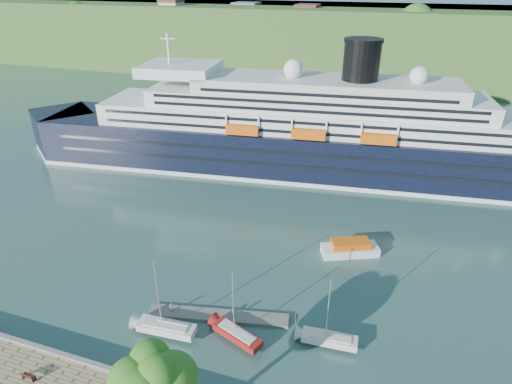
{
  "coord_description": "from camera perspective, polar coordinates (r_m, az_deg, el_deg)",
  "views": [
    {
      "loc": [
        14.08,
        -22.69,
        34.77
      ],
      "look_at": [
        -3.58,
        30.0,
        6.12
      ],
      "focal_mm": 30.0,
      "sensor_mm": 36.0,
      "label": 1
    }
  ],
  "objects": [
    {
      "name": "tender_launch",
      "position": [
        60.61,
        12.44,
        -7.23
      ],
      "size": [
        8.23,
        5.63,
        2.16
      ],
      "primitive_type": null,
      "rotation": [
        0.0,
        0.0,
        0.42
      ],
      "color": "#DD590D",
      "rests_on": "ground"
    },
    {
      "name": "floating_pontoon",
      "position": [
        50.5,
        -5.1,
        -16.09
      ],
      "size": [
        16.04,
        5.3,
        0.36
      ],
      "primitive_type": null,
      "rotation": [
        0.0,
        0.0,
        0.21
      ],
      "color": "gray",
      "rests_on": "ground"
    },
    {
      "name": "sailboat_red",
      "position": [
        45.11,
        -2.58,
        -15.61
      ],
      "size": [
        6.55,
        3.86,
        8.18
      ],
      "primitive_type": null,
      "rotation": [
        0.0,
        0.0,
        -0.36
      ],
      "color": "maroon",
      "rests_on": "ground"
    },
    {
      "name": "sailboat_white_near",
      "position": [
        46.45,
        -12.27,
        -14.12
      ],
      "size": [
        7.12,
        2.41,
        9.05
      ],
      "primitive_type": null,
      "rotation": [
        0.0,
        0.0,
        0.07
      ],
      "color": "silver",
      "rests_on": "ground"
    },
    {
      "name": "far_hillside",
      "position": [
        169.81,
        14.38,
        18.78
      ],
      "size": [
        400.0,
        50.0,
        24.0
      ],
      "primitive_type": "cube",
      "color": "#386327",
      "rests_on": "ground"
    },
    {
      "name": "park_bench",
      "position": [
        48.04,
        -28.07,
        -20.77
      ],
      "size": [
        1.46,
        0.65,
        0.92
      ],
      "primitive_type": null,
      "rotation": [
        0.0,
        0.0,
        -0.04
      ],
      "color": "#421E13",
      "rests_on": "promenade"
    },
    {
      "name": "cruise_ship",
      "position": [
        81.22,
        4.8,
        11.26
      ],
      "size": [
        112.34,
        29.54,
        24.97
      ],
      "primitive_type": null,
      "rotation": [
        0.0,
        0.0,
        0.12
      ],
      "color": "black",
      "rests_on": "ground"
    },
    {
      "name": "sailboat_white_far",
      "position": [
        45.29,
        10.1,
        -15.89
      ],
      "size": [
        6.43,
        2.15,
        8.18
      ],
      "primitive_type": null,
      "rotation": [
        0.0,
        0.0,
        0.06
      ],
      "color": "silver",
      "rests_on": "ground"
    }
  ]
}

